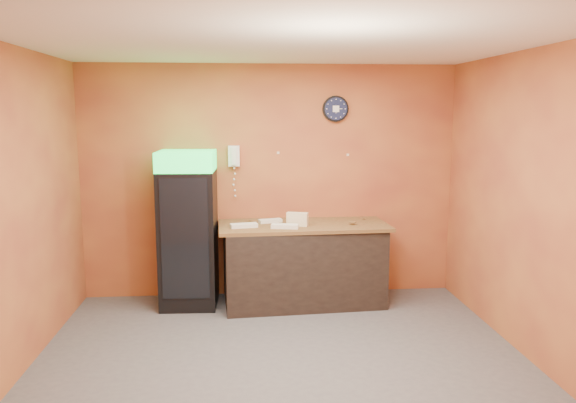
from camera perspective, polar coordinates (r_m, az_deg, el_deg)
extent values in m
plane|color=#47474C|center=(5.26, -0.58, -16.07)|extent=(4.50, 4.50, 0.00)
cube|color=#C57537|center=(6.81, -1.84, 2.03)|extent=(4.50, 0.02, 2.80)
cube|color=#C57537|center=(5.18, -26.25, -1.16)|extent=(0.02, 4.00, 2.80)
cube|color=#C57537|center=(5.48, 23.57, -0.47)|extent=(0.02, 4.00, 2.80)
cube|color=white|center=(4.79, -0.63, 15.82)|extent=(4.50, 4.00, 0.02)
cube|color=black|center=(6.59, -10.06, -3.75)|extent=(0.65, 0.65, 1.58)
cube|color=#1CF04C|center=(6.45, -10.28, 4.08)|extent=(0.65, 0.65, 0.23)
cube|color=black|center=(6.26, -10.24, -3.79)|extent=(0.52, 0.04, 1.35)
cube|color=black|center=(6.63, 1.55, -6.49)|extent=(1.88, 0.93, 0.91)
cylinder|color=black|center=(6.82, 4.85, 9.36)|extent=(0.31, 0.05, 0.31)
cylinder|color=#0F1433|center=(6.79, 4.89, 9.36)|extent=(0.27, 0.01, 0.27)
cube|color=white|center=(6.79, 4.90, 9.36)|extent=(0.08, 0.00, 0.08)
cube|color=white|center=(6.73, -5.52, 4.63)|extent=(0.13, 0.08, 0.24)
cube|color=white|center=(6.68, -5.52, 4.60)|extent=(0.06, 0.04, 0.20)
cube|color=brown|center=(6.52, 1.57, -2.46)|extent=(1.99, 0.92, 0.04)
cube|color=beige|center=(6.40, 0.95, -2.26)|extent=(0.25, 0.16, 0.05)
cube|color=beige|center=(6.39, 0.96, -1.81)|extent=(0.25, 0.16, 0.05)
cube|color=beige|center=(6.38, 0.96, -1.36)|extent=(0.25, 0.16, 0.05)
cube|color=silver|center=(6.33, -4.50, -2.44)|extent=(0.32, 0.17, 0.04)
cube|color=silver|center=(6.27, -0.32, -2.53)|extent=(0.32, 0.18, 0.04)
cube|color=silver|center=(6.59, -1.81, -1.97)|extent=(0.29, 0.17, 0.04)
cylinder|color=silver|center=(6.62, 1.43, -1.79)|extent=(0.07, 0.07, 0.07)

